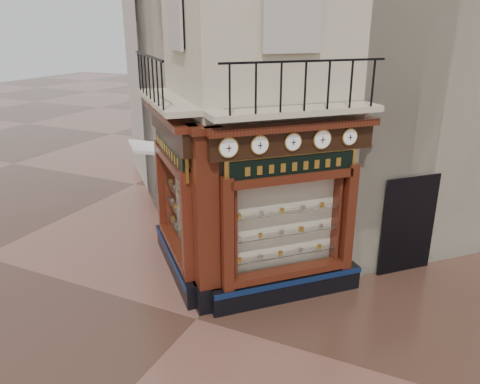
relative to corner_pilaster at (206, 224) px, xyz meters
The scene contains 16 objects.
ground 2.01m from the corner_pilaster, 90.00° to the right, with size 80.00×80.00×0.00m, color #452B20.
main_building 6.96m from the corner_pilaster, 90.00° to the left, with size 8.00×8.00×12.00m, color #C2B397.
neighbour_left 9.21m from the corner_pilaster, 106.93° to the left, with size 8.00×8.00×11.00m, color #B1A59A.
neighbour_right 9.21m from the corner_pilaster, 73.07° to the left, with size 8.00×8.00×11.00m, color #B1A59A.
shopfront_left 1.77m from the corner_pilaster, 142.77° to the left, with size 2.86×2.86×3.98m.
shopfront_right 1.77m from the corner_pilaster, 37.23° to the left, with size 2.86×2.86×3.98m.
corner_pilaster is the anchor object (origin of this frame).
balcony 2.47m from the corner_pilaster, 90.00° to the left, with size 5.94×2.97×1.03m.
clock_a 1.76m from the corner_pilaster, ahead, with size 0.32×0.32×0.40m.
clock_b 1.98m from the corner_pilaster, 21.31° to the left, with size 0.30×0.30×0.38m.
clock_c 2.40m from the corner_pilaster, 30.66° to the left, with size 0.29×0.29×0.37m.
clock_d 2.88m from the corner_pilaster, 34.52° to the left, with size 0.32×0.32×0.40m.
clock_e 3.41m from the corner_pilaster, 36.73° to the left, with size 0.29×0.29×0.35m.
awning 4.62m from the corner_pilaster, 141.85° to the left, with size 1.33×0.80×0.08m, color white, non-canonical shape.
signboard_left 2.12m from the corner_pilaster, 145.25° to the left, with size 2.26×2.26×0.61m.
signboard_right 2.12m from the corner_pilaster, 34.75° to the left, with size 2.09×2.09×0.56m.
Camera 1 is at (4.33, -7.07, 5.77)m, focal length 35.00 mm.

